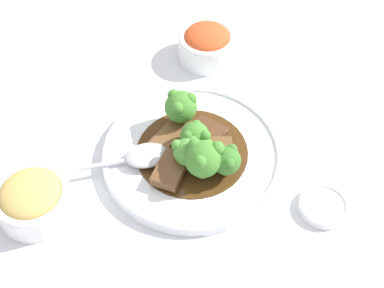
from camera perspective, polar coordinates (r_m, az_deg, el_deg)
The scene contains 17 objects.
ground_plane at distance 0.81m, azimuth -0.00°, elevation -1.49°, with size 4.00×4.00×0.00m, color silver.
main_plate at distance 0.80m, azimuth -0.00°, elevation -1.06°, with size 0.27×0.27×0.02m.
beef_strip_0 at distance 0.81m, azimuth -0.54°, elevation 1.02°, with size 0.06×0.06×0.01m.
beef_strip_1 at distance 0.77m, azimuth -2.28°, elevation -2.71°, with size 0.06×0.07×0.01m.
beef_strip_2 at distance 0.79m, azimuth 2.65°, elevation -0.31°, with size 0.05×0.05×0.01m.
beef_strip_3 at distance 0.82m, azimuth 1.75°, elevation 1.48°, with size 0.06×0.05×0.01m.
beef_strip_4 at distance 0.80m, azimuth -2.98°, elevation 0.41°, with size 0.04×0.08×0.01m.
broccoli_floret_0 at distance 0.81m, azimuth -1.20°, elevation 4.02°, with size 0.05×0.05×0.06m.
broccoli_floret_1 at distance 0.76m, azimuth -0.49°, elevation -0.81°, with size 0.04×0.04×0.05m.
broccoli_floret_2 at distance 0.77m, azimuth 1.54°, elevation -0.46°, with size 0.03×0.03×0.04m.
broccoli_floret_3 at distance 0.74m, azimuth 1.20°, elevation -1.54°, with size 0.05×0.05×0.06m.
broccoli_floret_4 at distance 0.75m, azimuth 3.68°, elevation -1.70°, with size 0.04×0.04×0.05m.
broccoli_floret_5 at distance 0.77m, azimuth 0.51°, elevation 0.73°, with size 0.04×0.04×0.05m.
serving_spoon at distance 0.79m, azimuth -5.84°, elevation -1.42°, with size 0.13×0.19×0.01m.
side_bowl_kimchi at distance 0.95m, azimuth 1.59°, elevation 10.66°, with size 0.10×0.10×0.06m.
side_bowl_appetizer at distance 0.77m, azimuth -16.65°, elevation -5.64°, with size 0.11×0.11×0.06m.
sauce_dish at distance 0.78m, azimuth 13.85°, elevation -6.44°, with size 0.07×0.07×0.01m.
Camera 1 is at (-0.35, 0.34, 0.65)m, focal length 50.00 mm.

